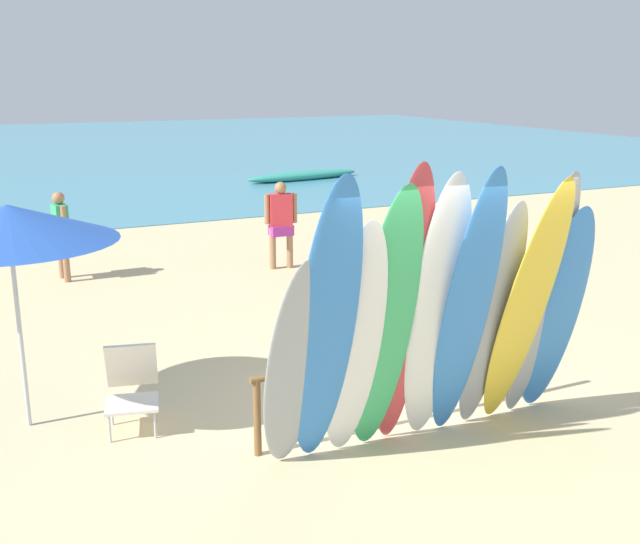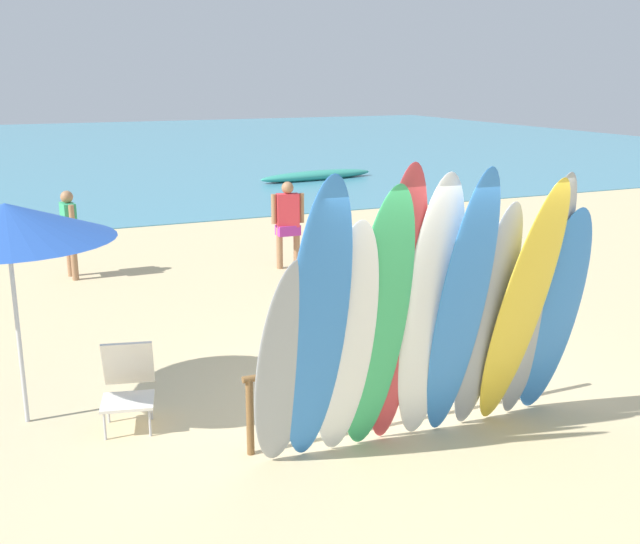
% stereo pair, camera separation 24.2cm
% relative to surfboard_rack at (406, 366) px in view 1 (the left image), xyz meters
% --- Properties ---
extents(ground, '(60.00, 60.00, 0.00)m').
position_rel_surfboard_rack_xyz_m(ground, '(0.00, 14.00, -0.61)').
color(ground, '#D3BC8C').
extents(ocean_water, '(60.00, 40.00, 0.02)m').
position_rel_surfboard_rack_xyz_m(ocean_water, '(0.00, 31.14, -0.60)').
color(ocean_water, teal).
rests_on(ocean_water, ground).
extents(surfboard_rack, '(3.25, 0.07, 0.77)m').
position_rel_surfboard_rack_xyz_m(surfboard_rack, '(0.00, 0.00, 0.00)').
color(surfboard_rack, brown).
rests_on(surfboard_rack, ground).
extents(surfboard_grey_0, '(0.56, 0.71, 2.03)m').
position_rel_surfboard_rack_xyz_m(surfboard_grey_0, '(-1.40, -0.49, 0.41)').
color(surfboard_grey_0, '#999EA3').
rests_on(surfboard_grey_0, ground).
extents(surfboard_blue_1, '(0.59, 0.94, 2.70)m').
position_rel_surfboard_rack_xyz_m(surfboard_blue_1, '(-1.16, -0.60, 0.74)').
color(surfboard_blue_1, '#337AD1').
rests_on(surfboard_blue_1, ground).
extents(surfboard_white_2, '(0.56, 0.71, 2.30)m').
position_rel_surfboard_rack_xyz_m(surfboard_white_2, '(-0.85, -0.52, 0.54)').
color(surfboard_white_2, white).
rests_on(surfboard_white_2, ground).
extents(surfboard_green_3, '(0.59, 0.72, 2.57)m').
position_rel_surfboard_rack_xyz_m(surfboard_green_3, '(-0.55, -0.53, 0.67)').
color(surfboard_green_3, '#38B266').
rests_on(surfboard_green_3, ground).
extents(surfboard_red_4, '(0.52, 0.68, 2.72)m').
position_rel_surfboard_rack_xyz_m(surfboard_red_4, '(-0.34, -0.46, 0.75)').
color(surfboard_red_4, '#D13D42').
rests_on(surfboard_red_4, ground).
extents(surfboard_white_5, '(0.60, 0.71, 2.63)m').
position_rel_surfboard_rack_xyz_m(surfboard_white_5, '(-0.02, -0.51, 0.71)').
color(surfboard_white_5, white).
rests_on(surfboard_white_5, ground).
extents(surfboard_blue_6, '(0.54, 0.87, 2.68)m').
position_rel_surfboard_rack_xyz_m(surfboard_blue_6, '(0.23, -0.63, 0.73)').
color(surfboard_blue_6, '#337AD1').
rests_on(surfboard_blue_6, ground).
extents(surfboard_grey_7, '(0.54, 0.68, 2.34)m').
position_rel_surfboard_rack_xyz_m(surfboard_grey_7, '(0.60, -0.52, 0.56)').
color(surfboard_grey_7, '#999EA3').
rests_on(surfboard_grey_7, ground).
extents(surfboard_yellow_8, '(0.64, 0.90, 2.56)m').
position_rel_surfboard_rack_xyz_m(surfboard_yellow_8, '(0.91, -0.62, 0.67)').
color(surfboard_yellow_8, yellow).
rests_on(surfboard_yellow_8, ground).
extents(surfboard_grey_9, '(0.55, 0.71, 2.57)m').
position_rel_surfboard_rack_xyz_m(surfboard_grey_9, '(1.18, -0.52, 0.67)').
color(surfboard_grey_9, '#999EA3').
rests_on(surfboard_grey_9, ground).
extents(surfboard_blue_10, '(0.63, 0.72, 2.23)m').
position_rel_surfboard_rack_xyz_m(surfboard_blue_10, '(1.41, -0.50, 0.51)').
color(surfboard_blue_10, '#337AD1').
rests_on(surfboard_blue_10, ground).
extents(beachgoer_midbeach, '(0.39, 0.57, 1.51)m').
position_rel_surfboard_rack_xyz_m(beachgoer_midbeach, '(-2.39, 7.12, 0.26)').
color(beachgoer_midbeach, '#9E704C').
rests_on(beachgoer_midbeach, ground).
extents(beachgoer_photographing, '(0.58, 0.27, 1.56)m').
position_rel_surfboard_rack_xyz_m(beachgoer_photographing, '(1.25, 6.29, 0.29)').
color(beachgoer_photographing, '#9E704C').
rests_on(beachgoer_photographing, ground).
extents(beach_chair_red, '(0.64, 0.78, 0.82)m').
position_rel_surfboard_rack_xyz_m(beach_chair_red, '(-2.46, 1.13, -0.18)').
color(beach_chair_red, '#B7B7BC').
rests_on(beach_chair_red, ground).
extents(beach_umbrella, '(2.01, 2.01, 2.22)m').
position_rel_surfboard_rack_xyz_m(beach_umbrella, '(-3.42, 1.54, 1.44)').
color(beach_umbrella, silver).
rests_on(beach_umbrella, ground).
extents(distant_boat, '(4.22, 1.27, 0.33)m').
position_rel_surfboard_rack_xyz_m(distant_boat, '(6.33, 16.78, -0.46)').
color(distant_boat, teal).
rests_on(distant_boat, ground).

